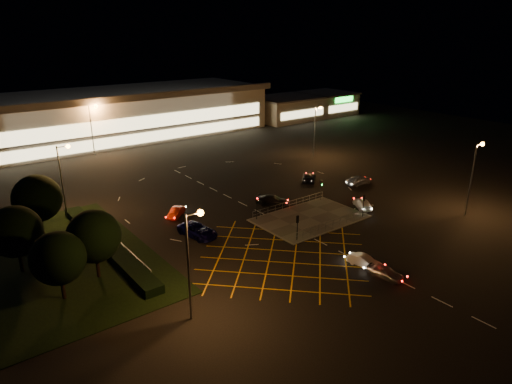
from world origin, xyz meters
TOP-DOWN VIEW (x-y plane):
  - ground at (0.00, 0.00)m, footprint 180.00×180.00m
  - pedestrian_island at (2.00, -2.00)m, footprint 14.00×9.00m
  - grass_verge at (-28.00, 6.00)m, footprint 18.00×30.00m
  - hedge at (-23.00, 6.00)m, footprint 2.00×26.00m
  - supermarket at (0.00, 61.95)m, footprint 72.00×26.50m
  - retail_unit_a at (46.00, 53.97)m, footprint 18.80×14.80m
  - retail_unit_b at (62.00, 53.96)m, footprint 14.80×14.80m
  - streetlight_sw at (-21.56, -12.00)m, footprint 1.78×0.56m
  - streetlight_se at (20.44, -14.00)m, footprint 1.78×0.56m
  - streetlight_nw at (-23.56, 18.00)m, footprint 1.78×0.56m
  - streetlight_ne at (24.44, 20.00)m, footprint 1.78×0.56m
  - streetlight_far_left at (-9.56, 48.00)m, footprint 1.78×0.56m
  - streetlight_far_right at (30.44, 50.00)m, footprint 1.78×0.56m
  - signal_sw at (-4.00, -5.99)m, footprint 0.28×0.30m
  - signal_se at (8.00, -5.99)m, footprint 0.28×0.30m
  - signal_nw at (-4.00, 1.99)m, footprint 0.28×0.30m
  - signal_ne at (8.00, 1.99)m, footprint 0.28×0.30m
  - tree_a at (-30.00, -2.00)m, footprint 5.04×5.04m
  - tree_b at (-32.00, 6.00)m, footprint 5.40×5.40m
  - tree_c at (-28.00, 14.00)m, footprint 5.76×5.76m
  - tree_e at (-26.00, 0.00)m, footprint 5.40×5.40m
  - car_near_silver at (-2.69, -17.95)m, footprint 2.24×4.04m
  - car_queue_white at (-2.48, -15.04)m, footprint 1.99×3.89m
  - car_left_blue at (-12.84, 2.37)m, footprint 3.52×5.96m
  - car_far_dkgrey at (1.28, 5.00)m, footprint 4.50×4.84m
  - car_right_silver at (18.23, 3.53)m, footprint 4.68×2.21m
  - car_circ_red at (-12.00, 9.59)m, footprint 3.72×3.47m
  - car_east_grey at (13.22, 10.00)m, footprint 4.73×4.61m
  - car_approach_white at (10.66, -3.70)m, footprint 3.84×4.73m

SIDE VIEW (x-z plane):
  - ground at x=0.00m, z-range 0.00..0.00m
  - grass_verge at x=-28.00m, z-range 0.00..0.08m
  - pedestrian_island at x=2.00m, z-range 0.00..0.12m
  - hedge at x=-23.00m, z-range 0.00..1.00m
  - car_queue_white at x=-2.48m, z-range 0.00..1.22m
  - car_circ_red at x=-12.00m, z-range 0.00..1.25m
  - car_east_grey at x=13.22m, z-range 0.00..1.26m
  - car_approach_white at x=10.66m, z-range 0.00..1.29m
  - car_near_silver at x=-2.69m, z-range 0.00..1.30m
  - car_far_dkgrey at x=1.28m, z-range 0.00..1.37m
  - car_right_silver at x=18.23m, z-range 0.00..1.55m
  - car_left_blue at x=-12.84m, z-range 0.00..1.56m
  - signal_sw at x=-4.00m, z-range 0.79..3.94m
  - signal_se at x=8.00m, z-range 0.79..3.94m
  - signal_nw at x=-4.00m, z-range 0.79..3.94m
  - signal_ne at x=8.00m, z-range 0.79..3.94m
  - retail_unit_a at x=46.00m, z-range 0.04..6.39m
  - retail_unit_b at x=62.00m, z-range 0.05..6.40m
  - tree_a at x=-30.00m, z-range 0.90..7.76m
  - tree_b at x=-32.00m, z-range 0.97..8.32m
  - tree_e at x=-26.00m, z-range 0.97..8.32m
  - tree_c at x=-28.00m, z-range 1.03..8.87m
  - supermarket at x=0.00m, z-range 0.06..10.56m
  - streetlight_sw at x=-21.56m, z-range 1.55..11.58m
  - streetlight_se at x=20.44m, z-range 1.55..11.58m
  - streetlight_nw at x=-23.56m, z-range 1.55..11.58m
  - streetlight_ne at x=24.44m, z-range 1.55..11.58m
  - streetlight_far_left at x=-9.56m, z-range 1.55..11.58m
  - streetlight_far_right at x=30.44m, z-range 1.55..11.58m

